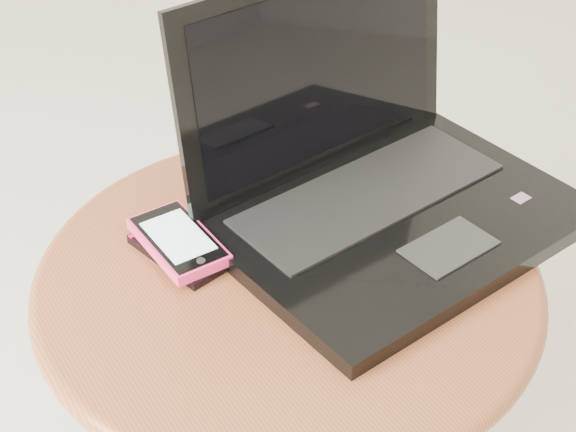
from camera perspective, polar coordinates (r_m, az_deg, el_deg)
table at (r=1.03m, az=0.01°, el=-7.39°), size 0.56×0.56×0.44m
laptop at (r=1.03m, az=5.69°, el=2.41°), size 0.43×0.36×0.26m
phone_black at (r=0.99m, az=-6.87°, el=-2.18°), size 0.09×0.13×0.01m
phone_pink at (r=0.99m, az=-7.04°, el=-1.59°), size 0.07×0.13×0.02m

